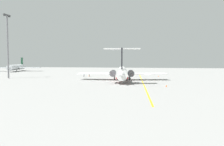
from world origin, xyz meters
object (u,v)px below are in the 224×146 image
airliner_far_right (16,67)px  light_mast (8,44)px  ground_crew_near_tail (90,74)px  safety_cone_wingtip (166,86)px  safety_cone_tail (159,76)px  main_jetliner (122,72)px  safety_cone_nose (89,76)px  ground_crew_near_nose (84,75)px

airliner_far_right → light_mast: size_ratio=1.22×
ground_crew_near_tail → safety_cone_wingtip: size_ratio=3.24×
safety_cone_tail → light_mast: 68.75m
ground_crew_near_tail → light_mast: 37.78m
light_mast → airliner_far_right: bearing=33.2°
main_jetliner → safety_cone_wingtip: (-17.65, -15.58, -2.86)m
main_jetliner → airliner_far_right: (54.75, 85.30, -0.15)m
safety_cone_nose → safety_cone_tail: bearing=-84.2°
ground_crew_near_nose → safety_cone_tail: 35.14m
ground_crew_near_nose → safety_cone_wingtip: bearing=68.6°
ground_crew_near_nose → ground_crew_near_tail: 3.54m
safety_cone_wingtip → safety_cone_tail: (39.38, 1.40, 0.00)m
airliner_far_right → ground_crew_near_nose: bearing=38.0°
airliner_far_right → ground_crew_near_nose: (-41.72, -65.44, -1.91)m
ground_crew_near_nose → light_mast: (-13.35, 29.44, 13.71)m
safety_cone_wingtip → safety_cone_tail: same height
ground_crew_near_nose → safety_cone_nose: size_ratio=3.07×
ground_crew_near_nose → safety_cone_wingtip: size_ratio=3.07×
main_jetliner → light_mast: size_ratio=1.45×
airliner_far_right → ground_crew_near_tail: size_ratio=18.62×
safety_cone_wingtip → light_mast: (17.33, 64.88, 14.50)m
ground_crew_near_nose → ground_crew_near_tail: (3.10, -1.70, 0.06)m
main_jetliner → ground_crew_near_tail: bearing=39.9°
airliner_far_right → light_mast: light_mast is taller
safety_cone_nose → airliner_far_right: bearing=61.2°
safety_cone_wingtip → main_jetliner: bearing=41.4°
main_jetliner → ground_crew_near_nose: 23.84m
safety_cone_nose → ground_crew_near_nose: bearing=172.6°
safety_cone_nose → light_mast: size_ratio=0.02×
main_jetliner → airliner_far_right: main_jetliner is taller
ground_crew_near_nose → safety_cone_wingtip: ground_crew_near_nose is taller
airliner_far_right → ground_crew_near_tail: (-38.61, -67.14, -1.86)m
main_jetliner → safety_cone_wingtip: bearing=-147.0°
safety_cone_tail → airliner_far_right: bearing=71.6°
ground_crew_near_nose → light_mast: size_ratio=0.06×
airliner_far_right → ground_crew_near_tail: 77.48m
airliner_far_right → safety_cone_wingtip: (-72.40, -100.88, -2.71)m
main_jetliner → airliner_far_right: size_ratio=1.19×
safety_cone_wingtip → light_mast: light_mast is taller
main_jetliner → safety_cone_tail: size_ratio=71.61×
ground_crew_near_nose → safety_cone_wingtip: 46.88m
safety_cone_nose → light_mast: light_mast is taller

